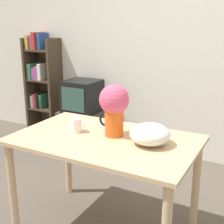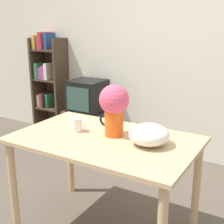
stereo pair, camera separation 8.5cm
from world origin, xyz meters
name	(u,v)px [view 2 (the right image)]	position (x,y,z in m)	size (l,w,h in m)	color
wall_back	(182,50)	(0.00, 1.98, 1.30)	(8.00, 0.05, 2.60)	silver
table	(104,152)	(0.02, 0.23, 0.68)	(1.34, 0.84, 0.80)	tan
flower_vase	(114,106)	(0.06, 0.32, 1.03)	(0.24, 0.22, 0.39)	#E05619
coffee_mug	(77,125)	(-0.24, 0.25, 0.85)	(0.13, 0.09, 0.11)	white
white_bowl	(149,135)	(0.36, 0.28, 0.87)	(0.29, 0.29, 0.15)	silver
tv_stand	(88,128)	(-1.12, 1.65, 0.24)	(0.57, 0.44, 0.48)	#4C4238
tv_set	(87,96)	(-1.12, 1.65, 0.69)	(0.43, 0.43, 0.41)	black
bookshelf	(49,79)	(-1.91, 1.81, 0.82)	(0.48, 0.31, 1.48)	#423323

